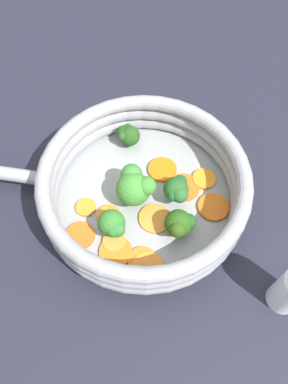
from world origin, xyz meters
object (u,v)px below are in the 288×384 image
Objects in this scene: carrot_slice_3 at (213,207)px; carrot_slice_8 at (148,267)px; carrot_slice_4 at (184,187)px; carrot_slice_5 at (162,170)px; carrot_slice_11 at (116,252)px; broccoli_floret_3 at (112,225)px; carrot_slice_9 at (157,218)px; carrot_slice_0 at (86,207)px; carrot_slice_7 at (114,241)px; broccoli_floret_1 at (177,190)px; carrot_slice_6 at (204,179)px; carrot_slice_2 at (108,215)px; broccoli_floret_2 at (128,135)px; broccoli_floret_4 at (133,185)px; carrot_slice_10 at (142,260)px; skillet at (144,200)px; broccoli_floret_0 at (179,224)px; carrot_slice_1 at (80,235)px.

carrot_slice_3 is 0.13m from carrot_slice_8.
carrot_slice_5 is (-0.04, -0.02, 0.00)m from carrot_slice_4.
carrot_slice_11 is 0.94× the size of broccoli_floret_3.
carrot_slice_0 is at bearing -122.97° from carrot_slice_9.
broccoli_floret_1 reaches higher than carrot_slice_7.
carrot_slice_2 is at bearing -90.33° from carrot_slice_6.
broccoli_floret_2 reaches higher than carrot_slice_9.
broccoli_floret_1 is 0.06m from broccoli_floret_4.
broccoli_floret_4 is (-0.09, 0.03, 0.03)m from carrot_slice_10.
broccoli_floret_2 reaches higher than skillet.
carrot_slice_0 is at bearing -129.82° from broccoli_floret_0.
carrot_slice_11 is at bearing -39.26° from broccoli_floret_4.
carrot_slice_0 is 0.03m from carrot_slice_2.
carrot_slice_7 is at bearing -44.66° from broccoli_floret_4.
carrot_slice_1 is at bearing -29.86° from carrot_slice_0.
carrot_slice_4 is 0.97× the size of broccoli_floret_3.
carrot_slice_10 is (0.08, -0.13, -0.00)m from carrot_slice_6.
carrot_slice_9 is at bearing 3.63° from skillet.
carrot_slice_6 is at bearing 107.89° from carrot_slice_9.
broccoli_floret_0 is (0.01, -0.06, 0.02)m from carrot_slice_3.
broccoli_floret_1 is at bearing 81.60° from carrot_slice_2.
broccoli_floret_4 is at bearing 105.69° from carrot_slice_2.
carrot_slice_9 is 0.07m from carrot_slice_10.
carrot_slice_6 is at bearing 82.91° from broccoli_floret_4.
broccoli_floret_3 reaches higher than skillet.
carrot_slice_2 is at bearing 169.85° from carrot_slice_7.
carrot_slice_4 is at bearing 21.82° from broccoli_floret_2.
carrot_slice_10 is (0.08, -0.10, 0.00)m from carrot_slice_4.
broccoli_floret_4 is at bearing 166.91° from carrot_slice_8.
broccoli_floret_1 reaches higher than carrot_slice_2.
carrot_slice_6 is 0.13m from broccoli_floret_2.
carrot_slice_3 is at bearing 56.10° from skillet.
broccoli_floret_0 reaches higher than skillet.
carrot_slice_4 is at bearing 93.91° from carrot_slice_1.
carrot_slice_6 is (-0.00, 0.03, 0.00)m from carrot_slice_4.
carrot_slice_3 is 0.96× the size of carrot_slice_4.
carrot_slice_6 is 0.06m from broccoli_floret_1.
carrot_slice_7 is (0.06, 0.02, 0.00)m from carrot_slice_0.
carrot_slice_0 is 0.10m from carrot_slice_9.
broccoli_floret_2 reaches higher than carrot_slice_2.
carrot_slice_10 is 1.05× the size of broccoli_floret_2.
carrot_slice_0 is 0.13m from broccoli_floret_1.
carrot_slice_7 is (-0.01, -0.15, -0.00)m from carrot_slice_3.
broccoli_floret_4 is at bearing -116.78° from broccoli_floret_1.
carrot_slice_8 is 0.95× the size of carrot_slice_11.
broccoli_floret_3 is at bearing -77.47° from carrot_slice_4.
carrot_slice_8 is at bearing 13.41° from carrot_slice_10.
broccoli_floret_1 is (0.02, 0.04, 0.04)m from skillet.
broccoli_floret_4 reaches higher than carrot_slice_6.
carrot_slice_7 is at bearing -73.03° from carrot_slice_4.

